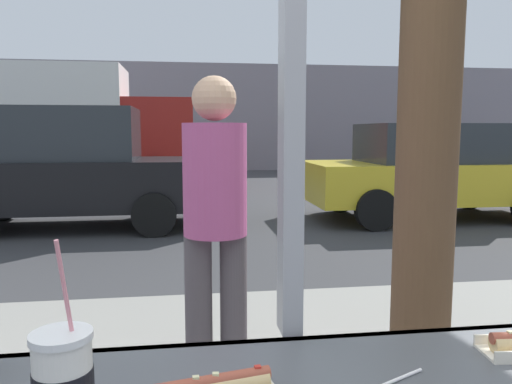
% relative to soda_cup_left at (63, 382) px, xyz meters
% --- Properties ---
extents(ground_plane, '(60.00, 60.00, 0.00)m').
position_rel_soda_cup_left_xyz_m(ground_plane, '(0.45, 8.29, -1.10)').
color(ground_plane, '#38383A').
extents(sidewalk_strip, '(16.00, 2.80, 0.15)m').
position_rel_soda_cup_left_xyz_m(sidewalk_strip, '(0.45, 1.89, -1.03)').
color(sidewalk_strip, gray).
rests_on(sidewalk_strip, ground).
extents(window_wall, '(2.91, 0.20, 2.90)m').
position_rel_soda_cup_left_xyz_m(window_wall, '(0.45, 0.37, 0.65)').
color(window_wall, '#56544F').
rests_on(window_wall, ground).
extents(building_facade_far, '(28.00, 1.20, 4.07)m').
position_rel_soda_cup_left_xyz_m(building_facade_far, '(0.45, 19.00, 0.93)').
color(building_facade_far, gray).
rests_on(building_facade_far, ground).
extents(soda_cup_left, '(0.10, 0.10, 0.33)m').
position_rel_soda_cup_left_xyz_m(soda_cup_left, '(0.00, 0.00, 0.00)').
color(soda_cup_left, white).
rests_on(soda_cup_left, window_counter).
extents(loose_straw, '(0.17, 0.09, 0.01)m').
position_rel_soda_cup_left_xyz_m(loose_straw, '(0.59, 0.08, -0.09)').
color(loose_straw, white).
rests_on(loose_straw, window_counter).
extents(parked_car_black, '(4.25, 1.93, 1.87)m').
position_rel_soda_cup_left_xyz_m(parked_car_black, '(-1.60, 7.26, -0.18)').
color(parked_car_black, black).
rests_on(parked_car_black, ground).
extents(parked_car_yellow, '(4.20, 1.99, 1.63)m').
position_rel_soda_cup_left_xyz_m(parked_car_yellow, '(4.36, 7.26, -0.27)').
color(parked_car_yellow, gold).
rests_on(parked_car_yellow, ground).
extents(box_truck, '(7.25, 2.44, 3.15)m').
position_rel_soda_cup_left_xyz_m(box_truck, '(-3.41, 12.82, 0.60)').
color(box_truck, silver).
rests_on(box_truck, ground).
extents(pedestrian, '(0.32, 0.32, 1.63)m').
position_rel_soda_cup_left_xyz_m(pedestrian, '(0.35, 1.68, -0.02)').
color(pedestrian, '#4C444A').
rests_on(pedestrian, sidewalk_strip).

